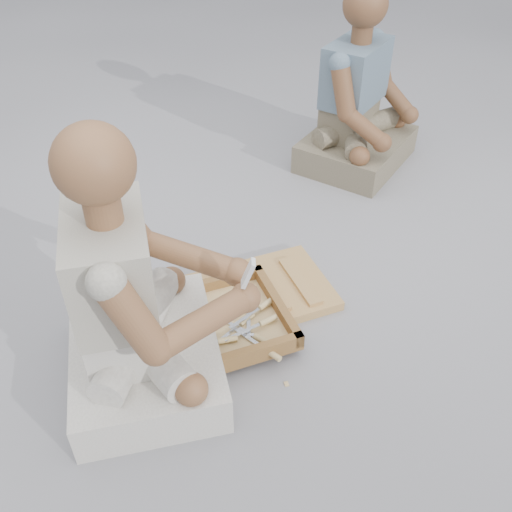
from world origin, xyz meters
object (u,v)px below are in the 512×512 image
object	(u,v)px
tool_tray	(215,325)
companion	(358,108)
craftsman	(135,307)
carved_panel	(255,294)

from	to	relation	value
tool_tray	companion	distance (m)	1.51
tool_tray	craftsman	xyz separation A→B (m)	(-0.27, -0.11, 0.26)
carved_panel	tool_tray	bearing A→B (deg)	-140.32
carved_panel	companion	bearing A→B (deg)	48.77
carved_panel	craftsman	bearing A→B (deg)	-149.78
companion	tool_tray	bearing A→B (deg)	5.40
carved_panel	tool_tray	distance (m)	0.26
craftsman	companion	size ratio (longest dim) A/B	1.03
tool_tray	craftsman	distance (m)	0.39
carved_panel	craftsman	size ratio (longest dim) A/B	0.62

